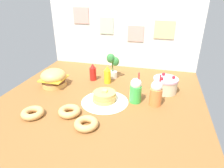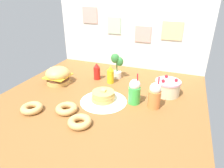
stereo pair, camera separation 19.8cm
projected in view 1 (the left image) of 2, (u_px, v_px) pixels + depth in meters
ground_plane at (99, 102)px, 1.95m from camera, size 2.03×2.09×0.02m
back_wall at (122, 34)px, 2.66m from camera, size 2.03×0.04×0.91m
doily_mat at (105, 102)px, 1.93m from camera, size 0.46×0.46×0.00m
burger at (54, 78)px, 2.22m from camera, size 0.28×0.28×0.20m
pancake_stack at (105, 98)px, 1.91m from camera, size 0.35×0.35×0.12m
layer_cake at (165, 85)px, 2.09m from camera, size 0.26×0.26×0.19m
ketchup_bottle at (93, 72)px, 2.37m from camera, size 0.08×0.08×0.21m
mustard_bottle at (107, 75)px, 2.29m from camera, size 0.08×0.08×0.21m
cream_soda_cup at (136, 90)px, 1.88m from camera, size 0.11×0.11×0.31m
orange_float_cup at (156, 93)px, 1.83m from camera, size 0.11×0.11×0.31m
donut_pink_glaze at (33, 113)px, 1.70m from camera, size 0.19×0.19×0.06m
donut_chocolate at (69, 111)px, 1.72m from camera, size 0.19×0.19×0.06m
donut_vanilla at (86, 124)px, 1.56m from camera, size 0.19×0.19×0.06m
potted_plant at (112, 65)px, 2.39m from camera, size 0.15×0.12×0.32m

